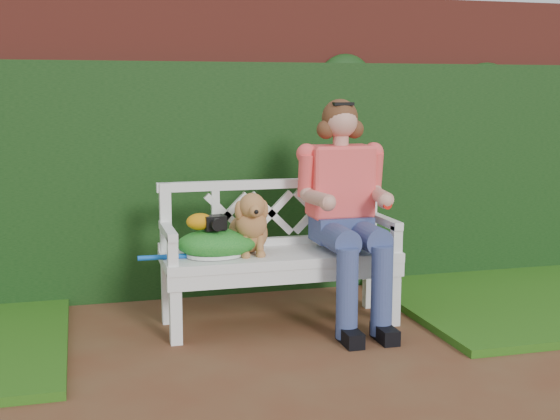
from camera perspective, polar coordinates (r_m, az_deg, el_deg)
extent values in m
plane|color=#5C2D1B|center=(4.12, -0.11, -12.22)|extent=(60.00, 60.00, 0.00)
cube|color=maroon|center=(5.71, -5.10, 5.05)|extent=(10.00, 0.30, 2.20)
cube|color=#1C3F15|center=(5.52, -4.66, 2.31)|extent=(10.00, 0.18, 1.70)
cube|color=black|center=(4.62, -5.00, -0.96)|extent=(0.14, 0.11, 0.09)
ellipsoid|color=#C87C0A|center=(4.62, -6.14, -0.88)|extent=(0.17, 0.13, 0.10)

